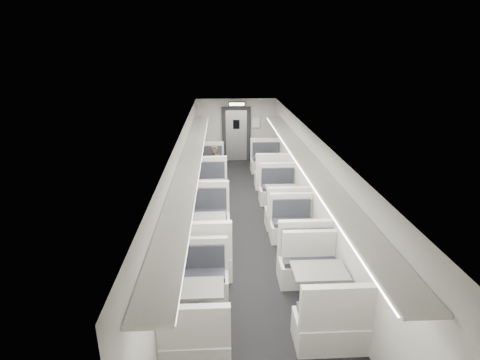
{
  "coord_description": "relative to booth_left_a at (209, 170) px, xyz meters",
  "views": [
    {
      "loc": [
        -0.59,
        -8.18,
        4.25
      ],
      "look_at": [
        -0.14,
        0.59,
        1.1
      ],
      "focal_mm": 28.0,
      "sensor_mm": 36.0,
      "label": 1
    }
  ],
  "objects": [
    {
      "name": "booth_right_d",
      "position": [
        2.0,
        -6.67,
        0.03
      ],
      "size": [
        1.08,
        2.2,
        1.18
      ],
      "color": "beige",
      "rests_on": "room"
    },
    {
      "name": "luggage_rack_right",
      "position": [
        2.24,
        -4.03,
        1.56
      ],
      "size": [
        0.46,
        10.4,
        0.09
      ],
      "color": "beige",
      "rests_on": "room"
    },
    {
      "name": "booth_right_a",
      "position": [
        2.0,
        0.01,
        0.03
      ],
      "size": [
        1.08,
        2.19,
        1.17
      ],
      "color": "beige",
      "rests_on": "room"
    },
    {
      "name": "luggage_rack_left",
      "position": [
        -0.24,
        -4.03,
        1.56
      ],
      "size": [
        0.46,
        10.4,
        0.09
      ],
      "color": "beige",
      "rests_on": "room"
    },
    {
      "name": "exit_sign",
      "position": [
        1.0,
        1.72,
        1.92
      ],
      "size": [
        0.62,
        0.12,
        0.16
      ],
      "color": "black",
      "rests_on": "room"
    },
    {
      "name": "booth_left_b",
      "position": [
        0.0,
        -2.51,
        0.05
      ],
      "size": [
        1.14,
        2.31,
        1.23
      ],
      "color": "beige",
      "rests_on": "room"
    },
    {
      "name": "booth_right_b",
      "position": [
        2.0,
        -2.8,
        0.02
      ],
      "size": [
        1.04,
        2.1,
        1.12
      ],
      "color": "beige",
      "rests_on": "room"
    },
    {
      "name": "window_c",
      "position": [
        -0.49,
        -4.73,
        0.99
      ],
      "size": [
        0.02,
        1.18,
        0.84
      ],
      "primitive_type": "cube",
      "color": "black",
      "rests_on": "room"
    },
    {
      "name": "vestibule_door",
      "position": [
        1.0,
        2.2,
        0.68
      ],
      "size": [
        1.1,
        0.13,
        2.1
      ],
      "color": "black",
      "rests_on": "room"
    },
    {
      "name": "wall_notice",
      "position": [
        1.75,
        2.19,
        1.14
      ],
      "size": [
        0.32,
        0.02,
        0.4
      ],
      "primitive_type": "cube",
      "color": "silver",
      "rests_on": "room"
    },
    {
      "name": "room",
      "position": [
        1.0,
        -3.73,
        0.84
      ],
      "size": [
        3.24,
        12.24,
        2.64
      ],
      "color": "black",
      "rests_on": "ground"
    },
    {
      "name": "window_b",
      "position": [
        -0.49,
        -2.53,
        0.99
      ],
      "size": [
        0.02,
        1.18,
        0.84
      ],
      "primitive_type": "cube",
      "color": "black",
      "rests_on": "room"
    },
    {
      "name": "booth_left_a",
      "position": [
        0.0,
        0.0,
        0.0
      ],
      "size": [
        0.99,
        2.01,
        1.08
      ],
      "color": "beige",
      "rests_on": "room"
    },
    {
      "name": "window_d",
      "position": [
        -0.49,
        -6.93,
        0.99
      ],
      "size": [
        0.02,
        1.18,
        0.84
      ],
      "primitive_type": "cube",
      "color": "black",
      "rests_on": "room"
    },
    {
      "name": "booth_left_d",
      "position": [
        0.0,
        -6.95,
        -0.0
      ],
      "size": [
        0.99,
        2.0,
        1.07
      ],
      "color": "beige",
      "rests_on": "room"
    },
    {
      "name": "booth_left_c",
      "position": [
        0.0,
        -4.71,
        0.06
      ],
      "size": [
        1.16,
        2.35,
        1.26
      ],
      "color": "beige",
      "rests_on": "room"
    },
    {
      "name": "window_a",
      "position": [
        -0.49,
        -0.33,
        0.99
      ],
      "size": [
        0.02,
        1.18,
        0.84
      ],
      "primitive_type": "cube",
      "color": "black",
      "rests_on": "room"
    },
    {
      "name": "passenger",
      "position": [
        0.19,
        -0.87,
        0.34
      ],
      "size": [
        0.59,
        0.48,
        1.41
      ],
      "primitive_type": "imported",
      "rotation": [
        0.0,
        0.0,
        -0.32
      ],
      "color": "black",
      "rests_on": "room"
    },
    {
      "name": "booth_right_c",
      "position": [
        2.0,
        -4.95,
        -0.0
      ],
      "size": [
        0.99,
        2.0,
        1.07
      ],
      "color": "beige",
      "rests_on": "room"
    }
  ]
}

